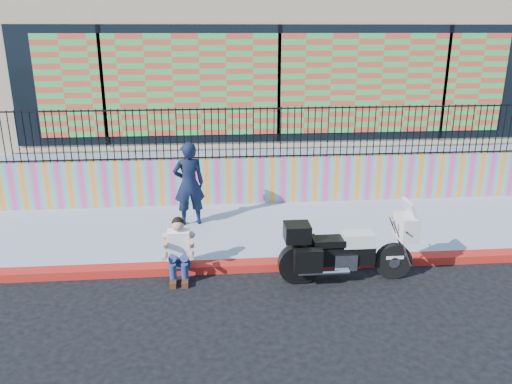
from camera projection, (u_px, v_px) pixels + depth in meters
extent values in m
plane|color=black|center=(306.00, 267.00, 9.10)|extent=(90.00, 90.00, 0.00)
cube|color=#A50B1C|center=(306.00, 263.00, 9.08)|extent=(16.00, 0.30, 0.15)
cube|color=#8D97AA|center=(292.00, 229.00, 10.64)|extent=(16.00, 3.00, 0.15)
cube|color=#F03F87|center=(282.00, 180.00, 11.96)|extent=(16.00, 0.20, 1.10)
cube|color=#8D97AA|center=(262.00, 139.00, 16.82)|extent=(16.00, 10.00, 1.25)
cube|color=tan|center=(263.00, 59.00, 15.82)|extent=(14.00, 8.00, 4.00)
cube|color=black|center=(279.00, 85.00, 12.13)|extent=(12.60, 0.04, 2.80)
cube|color=#D6492F|center=(279.00, 85.00, 12.10)|extent=(11.48, 0.02, 2.40)
cylinder|color=black|center=(393.00, 261.00, 8.61)|extent=(0.64, 0.14, 0.64)
cylinder|color=black|center=(299.00, 265.00, 8.48)|extent=(0.64, 0.14, 0.64)
cube|color=black|center=(347.00, 254.00, 8.50)|extent=(0.92, 0.27, 0.33)
cube|color=silver|center=(344.00, 259.00, 8.52)|extent=(0.39, 0.33, 0.29)
cube|color=silver|center=(358.00, 239.00, 8.43)|extent=(0.53, 0.31, 0.23)
cube|color=black|center=(328.00, 241.00, 8.39)|extent=(0.53, 0.33, 0.12)
cube|color=silver|center=(406.00, 227.00, 8.43)|extent=(0.29, 0.50, 0.41)
cube|color=silver|center=(410.00, 210.00, 8.34)|extent=(0.18, 0.45, 0.33)
cube|color=black|center=(297.00, 232.00, 8.29)|extent=(0.43, 0.41, 0.29)
cube|color=black|center=(308.00, 261.00, 8.14)|extent=(0.46, 0.17, 0.39)
cube|color=black|center=(302.00, 246.00, 8.69)|extent=(0.46, 0.17, 0.39)
cube|color=silver|center=(394.00, 256.00, 8.58)|extent=(0.31, 0.15, 0.06)
imported|color=black|center=(189.00, 184.00, 10.47)|extent=(0.72, 0.55, 1.79)
cube|color=navy|center=(180.00, 261.00, 8.80)|extent=(0.36, 0.28, 0.18)
cube|color=white|center=(179.00, 244.00, 8.65)|extent=(0.38, 0.27, 0.54)
sphere|color=tan|center=(178.00, 225.00, 8.50)|extent=(0.21, 0.21, 0.21)
cube|color=#472814|center=(173.00, 283.00, 8.43)|extent=(0.11, 0.26, 0.10)
cube|color=#472814|center=(185.00, 282.00, 8.45)|extent=(0.11, 0.26, 0.10)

